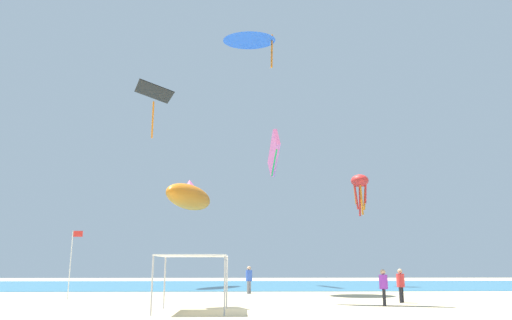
{
  "coord_description": "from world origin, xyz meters",
  "views": [
    {
      "loc": [
        -0.92,
        -21.92,
        1.91
      ],
      "look_at": [
        0.32,
        15.19,
        10.24
      ],
      "focal_mm": 33.11,
      "sensor_mm": 36.0,
      "label": 1
    }
  ],
  "objects": [
    {
      "name": "banner_flag",
      "position": [
        -10.81,
        6.75,
        2.35
      ],
      "size": [
        0.61,
        0.06,
        3.93
      ],
      "color": "silver",
      "rests_on": "ground"
    },
    {
      "name": "kite_octopus_red",
      "position": [
        10.76,
        23.21,
        9.81
      ],
      "size": [
        2.38,
        2.38,
        4.03
      ],
      "rotation": [
        0.0,
        0.0,
        5.67
      ],
      "color": "red"
    },
    {
      "name": "person_near_tent",
      "position": [
        7.62,
        3.66,
        1.03
      ],
      "size": [
        0.42,
        0.42,
        1.75
      ],
      "rotation": [
        0.0,
        0.0,
        1.0
      ],
      "color": "black",
      "rests_on": "ground"
    },
    {
      "name": "kite_diamond_black",
      "position": [
        -5.65,
        2.39,
        10.98
      ],
      "size": [
        2.42,
        2.45,
        2.86
      ],
      "rotation": [
        0.0,
        0.0,
        5.06
      ],
      "color": "black"
    },
    {
      "name": "ground",
      "position": [
        0.0,
        0.0,
        -0.05
      ],
      "size": [
        110.0,
        110.0,
        0.1
      ],
      "primitive_type": "cube",
      "color": "#D1BA8C"
    },
    {
      "name": "kite_parafoil_pink",
      "position": [
        2.4,
        24.16,
        12.84
      ],
      "size": [
        0.9,
        6.27,
        3.81
      ],
      "rotation": [
        0.0,
        0.0,
        1.61
      ],
      "color": "pink"
    },
    {
      "name": "ocean_strip",
      "position": [
        0.0,
        26.97,
        0.01
      ],
      "size": [
        110.0,
        24.75,
        0.03
      ],
      "primitive_type": "cube",
      "color": "teal",
      "rests_on": "ground"
    },
    {
      "name": "person_central",
      "position": [
        -0.28,
        11.98,
        1.1
      ],
      "size": [
        0.45,
        0.48,
        1.87
      ],
      "rotation": [
        0.0,
        0.0,
        4.35
      ],
      "color": "slate",
      "rests_on": "ground"
    },
    {
      "name": "kite_inflatable_orange",
      "position": [
        -5.71,
        22.13,
        8.21
      ],
      "size": [
        5.13,
        8.31,
        2.95
      ],
      "rotation": [
        0.0,
        0.0,
        4.35
      ],
      "color": "orange"
    },
    {
      "name": "canopy_tent",
      "position": [
        -2.94,
        -1.09,
        2.24
      ],
      "size": [
        2.92,
        3.24,
        2.35
      ],
      "color": "#B2B2B7",
      "rests_on": "ground"
    },
    {
      "name": "kite_delta_blue",
      "position": [
        -0.3,
        12.85,
        19.9
      ],
      "size": [
        4.75,
        4.8,
        3.62
      ],
      "rotation": [
        0.0,
        0.0,
        3.01
      ],
      "color": "blue"
    },
    {
      "name": "person_leftmost",
      "position": [
        6.11,
        1.68,
        1.02
      ],
      "size": [
        0.41,
        0.45,
        1.73
      ],
      "rotation": [
        0.0,
        0.0,
        1.27
      ],
      "color": "black",
      "rests_on": "ground"
    }
  ]
}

